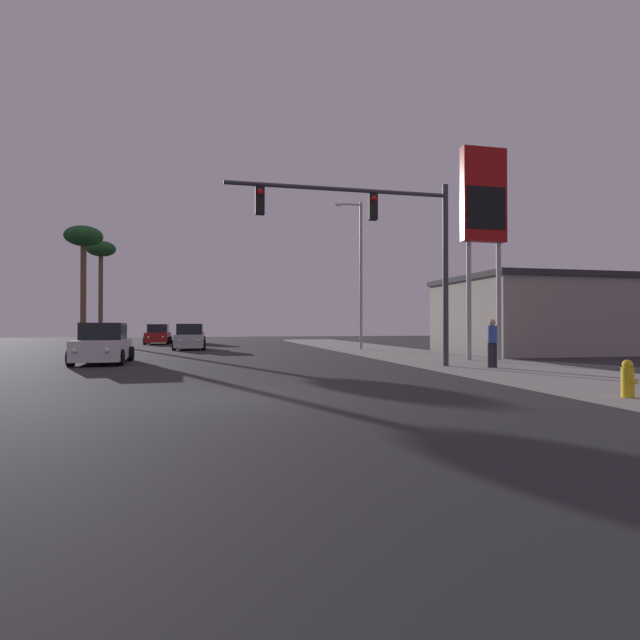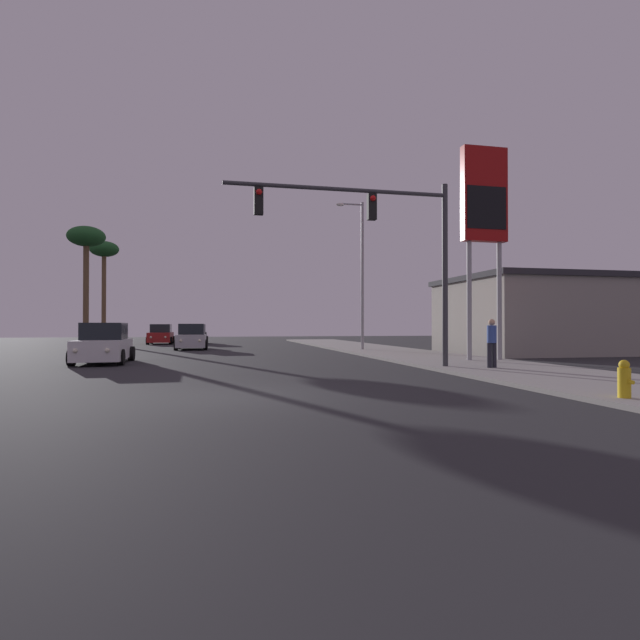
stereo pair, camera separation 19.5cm
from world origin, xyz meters
TOP-DOWN VIEW (x-y plane):
  - ground_plane at (0.00, 0.00)m, footprint 120.00×120.00m
  - sidewalk_right at (9.50, 10.00)m, footprint 5.00×60.00m
  - building_gas_station at (18.00, 13.90)m, footprint 10.30×8.30m
  - car_red at (-4.77, 32.91)m, footprint 2.04×4.31m
  - car_black at (-1.89, 33.02)m, footprint 2.04×4.31m
  - car_white at (-4.87, 10.92)m, footprint 2.04×4.34m
  - car_silver at (-1.81, 22.59)m, footprint 2.04×4.31m
  - traffic_light_mast at (5.38, 5.22)m, footprint 7.91×0.36m
  - street_lamp at (8.37, 18.03)m, footprint 1.74×0.24m
  - gas_station_sign at (10.79, 7.89)m, footprint 2.00×0.42m
  - fire_hydrant at (7.63, -2.74)m, footprint 0.24×0.34m
  - pedestrian_on_sidewalk at (8.94, 4.29)m, footprint 0.34×0.32m
  - palm_tree_far at (-9.53, 34.00)m, footprint 2.40×2.40m
  - palm_tree_mid at (-8.62, 24.00)m, footprint 2.40×2.40m

SIDE VIEW (x-z plane):
  - ground_plane at x=0.00m, z-range 0.00..0.00m
  - sidewalk_right at x=9.50m, z-range 0.00..0.12m
  - fire_hydrant at x=7.63m, z-range 0.11..0.87m
  - car_red at x=-4.77m, z-range -0.08..1.60m
  - car_black at x=-1.89m, z-range -0.08..1.60m
  - car_white at x=-4.87m, z-range -0.08..1.60m
  - car_silver at x=-1.81m, z-range -0.08..1.60m
  - pedestrian_on_sidewalk at x=8.94m, z-range 0.20..1.87m
  - building_gas_station at x=18.00m, z-range 0.01..4.31m
  - traffic_light_mast at x=5.38m, z-range 1.51..8.01m
  - street_lamp at x=8.37m, z-range 0.62..9.62m
  - gas_station_sign at x=10.79m, z-range 2.12..11.12m
  - palm_tree_mid at x=-8.62m, z-range 2.97..11.07m
  - palm_tree_far at x=-9.53m, z-range 3.22..11.96m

